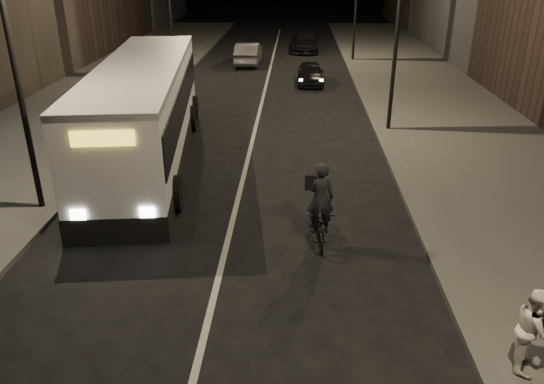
# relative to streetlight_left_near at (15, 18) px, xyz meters

# --- Properties ---
(ground) EXTENTS (180.00, 180.00, 0.00)m
(ground) POSITION_rel_streetlight_left_near_xyz_m (5.33, -4.00, -5.36)
(ground) COLOR black
(ground) RESTS_ON ground
(sidewalk_right) EXTENTS (7.00, 70.00, 0.16)m
(sidewalk_right) POSITION_rel_streetlight_left_near_xyz_m (13.83, 10.00, -5.28)
(sidewalk_right) COLOR #3E3E3B
(sidewalk_right) RESTS_ON ground
(sidewalk_left) EXTENTS (7.00, 70.00, 0.16)m
(sidewalk_left) POSITION_rel_streetlight_left_near_xyz_m (-3.17, 10.00, -5.28)
(sidewalk_left) COLOR #3E3E3B
(sidewalk_left) RESTS_ON ground
(streetlight_left_near) EXTENTS (1.20, 0.44, 8.12)m
(streetlight_left_near) POSITION_rel_streetlight_left_near_xyz_m (0.00, 0.00, 0.00)
(streetlight_left_near) COLOR black
(streetlight_left_near) RESTS_ON sidewalk_left
(city_bus) EXTENTS (4.24, 13.02, 3.45)m
(city_bus) POSITION_rel_streetlight_left_near_xyz_m (1.73, 4.48, -3.48)
(city_bus) COLOR white
(city_bus) RESTS_ON ground
(cyclist_on_bicycle) EXTENTS (0.83, 2.01, 2.26)m
(cyclist_on_bicycle) POSITION_rel_streetlight_left_near_xyz_m (7.69, -1.48, -4.61)
(cyclist_on_bicycle) COLOR black
(cyclist_on_bicycle) RESTS_ON ground
(pedestrian_woman) EXTENTS (0.81, 0.92, 1.59)m
(pedestrian_woman) POSITION_rel_streetlight_left_near_xyz_m (11.19, -6.03, -4.41)
(pedestrian_woman) COLOR silver
(pedestrian_woman) RESTS_ON sidewalk_right
(car_near) EXTENTS (1.49, 3.61, 1.22)m
(car_near) POSITION_rel_streetlight_left_near_xyz_m (7.85, 16.88, -4.75)
(car_near) COLOR black
(car_near) RESTS_ON ground
(car_mid) EXTENTS (1.57, 4.42, 1.45)m
(car_mid) POSITION_rel_streetlight_left_near_xyz_m (3.80, 22.60, -4.63)
(car_mid) COLOR #3F3F42
(car_mid) RESTS_ON ground
(car_far) EXTENTS (2.03, 4.95, 1.43)m
(car_far) POSITION_rel_streetlight_left_near_xyz_m (7.69, 28.22, -4.64)
(car_far) COLOR black
(car_far) RESTS_ON ground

